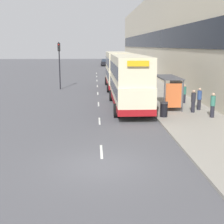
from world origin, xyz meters
name	(u,v)px	position (x,y,z in m)	size (l,w,h in m)	color
ground_plane	(102,166)	(0.00, 0.00, 0.00)	(220.00, 220.00, 0.00)	#515156
pavement	(136,76)	(6.50, 38.50, 0.07)	(5.00, 93.00, 0.14)	gray
terrace_facade	(161,36)	(10.49, 38.50, 6.64)	(3.10, 93.00, 13.29)	beige
lane_mark_0	(101,152)	(0.00, 1.83, 0.01)	(0.12, 2.00, 0.01)	silver
lane_mark_1	(100,121)	(0.00, 8.11, 0.01)	(0.12, 2.00, 0.01)	silver
lane_mark_2	(98,104)	(0.00, 14.40, 0.01)	(0.12, 2.00, 0.01)	silver
lane_mark_3	(98,93)	(0.00, 20.69, 0.01)	(0.12, 2.00, 0.01)	silver
lane_mark_4	(97,86)	(0.00, 26.97, 0.01)	(0.12, 2.00, 0.01)	silver
lane_mark_5	(97,81)	(0.00, 33.26, 0.01)	(0.12, 2.00, 0.01)	silver
lane_mark_6	(97,76)	(0.00, 39.55, 0.01)	(0.12, 2.00, 0.01)	silver
lane_mark_7	(97,73)	(0.00, 45.83, 0.01)	(0.12, 2.00, 0.01)	silver
bus_shelter	(171,86)	(5.77, 11.81, 1.88)	(1.60, 4.20, 2.48)	#4C4C51
double_decker_bus_near	(129,81)	(2.47, 12.47, 2.28)	(2.85, 10.58, 4.30)	beige
double_decker_bus_ahead	(118,69)	(2.45, 24.63, 2.28)	(2.85, 10.34, 4.30)	beige
car_0	(105,62)	(2.20, 67.29, 0.87)	(1.96, 4.56, 1.77)	black
car_1	(112,69)	(2.70, 43.41, 0.87)	(2.04, 4.41, 1.76)	#B7B799
pedestrian_at_shelter	(172,95)	(6.24, 13.21, 0.99)	(0.33, 0.33, 1.65)	#23232D
pedestrian_1	(184,93)	(7.48, 13.86, 0.98)	(0.32, 0.32, 1.64)	#23232D
pedestrian_2	(199,99)	(7.82, 10.86, 1.02)	(0.34, 0.34, 1.72)	#23232D
pedestrian_3	(213,105)	(7.89, 8.24, 1.03)	(0.34, 0.34, 1.74)	#23232D
pedestrian_4	(193,101)	(7.06, 9.97, 1.01)	(0.34, 0.34, 1.70)	#23232D
litter_bin	(164,109)	(4.55, 8.62, 0.67)	(0.55, 0.55, 1.05)	black
traffic_light_far_kerb	(59,58)	(-4.40, 24.30, 3.63)	(0.30, 0.32, 5.44)	black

